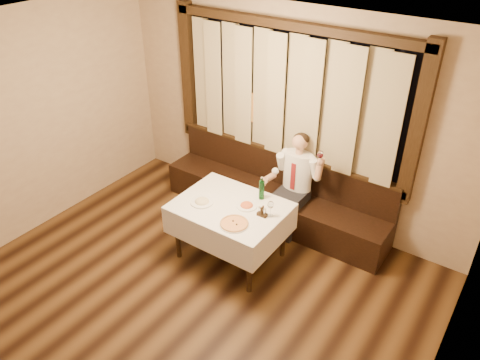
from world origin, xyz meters
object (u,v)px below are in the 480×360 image
Objects in this scene: banquette at (274,197)px; pasta_red at (247,204)px; green_bottle at (262,190)px; dining_table at (230,213)px; cruet_caddy at (262,213)px; pasta_cream at (202,200)px; seated_man at (295,177)px; pizza at (234,224)px.

banquette is 13.31× the size of pasta_red.
banquette is 0.93m from green_bottle.
cruet_caddy reaches higher than dining_table.
banquette is at bearing 75.40° from pasta_cream.
pasta_cream is 1.25m from seated_man.
pasta_red reaches higher than pizza.
pasta_red is 0.86m from seated_man.
green_bottle reaches higher than cruet_caddy.
pasta_red is (0.17, 0.09, 0.14)m from dining_table.
pizza is 0.24× the size of seated_man.
cruet_caddy reaches higher than pasta_cream.
pasta_red is at bearing 166.44° from cruet_caddy.
green_bottle is (0.22, -0.70, 0.57)m from banquette.
cruet_caddy is (0.16, 0.31, 0.03)m from pizza.
seated_man reaches higher than banquette.
banquette reaches higher than pizza.
green_bottle reaches higher than dining_table.
pasta_red is 0.25m from cruet_caddy.
green_bottle is at bearing -72.49° from banquette.
pasta_cream is at bearing -104.60° from banquette.
pizza is at bearing -13.37° from pasta_cream.
green_bottle is at bearing -100.94° from seated_man.
dining_table is at bearing -109.83° from seated_man.
dining_table is 4.68× the size of pasta_cream.
dining_table is at bearing 25.00° from pasta_cream.
pasta_cream is at bearing -153.68° from pasta_red.
green_bottle is at bearing 92.91° from pizza.
banquette is 0.60m from seated_man.
seated_man is at bearing -14.64° from banquette.
pasta_red is 0.89× the size of pasta_cream.
pasta_cream is (-0.30, -0.14, 0.14)m from dining_table.
cruet_caddy is 0.90m from seated_man.
seated_man is (0.12, 0.61, -0.09)m from green_bottle.
green_bottle is 0.22× the size of seated_man.
pizza is (0.25, -0.27, 0.12)m from dining_table.
cruet_caddy is (0.19, -0.29, -0.08)m from green_bottle.
pasta_cream is at bearing -138.14° from green_bottle.
dining_table is at bearing 132.51° from pizza.
seated_man is (-0.08, 0.90, -0.01)m from cruet_caddy.
seated_man reaches higher than green_bottle.
banquette is 1.40m from pizza.
banquette is 2.52× the size of dining_table.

